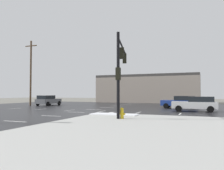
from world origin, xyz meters
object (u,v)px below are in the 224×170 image
object	(u,v)px
utility_pole_far	(31,72)
sedan_white	(196,104)
traffic_signal_mast	(121,63)
sedan_grey	(48,100)
fire_hydrant	(122,113)
sedan_blue	(181,102)

from	to	relation	value
utility_pole_far	sedan_white	bearing A→B (deg)	-6.92
traffic_signal_mast	sedan_white	distance (m)	10.67
sedan_white	sedan_grey	xyz separation A→B (m)	(-21.82, 3.71, 0.00)
traffic_signal_mast	sedan_grey	size ratio (longest dim) A/B	1.39
utility_pole_far	sedan_grey	bearing A→B (deg)	13.89
fire_hydrant	sedan_white	xyz separation A→B (m)	(4.68, 10.10, 0.32)
fire_hydrant	sedan_blue	size ratio (longest dim) A/B	0.17
traffic_signal_mast	sedan_blue	size ratio (longest dim) A/B	1.40
traffic_signal_mast	fire_hydrant	size ratio (longest dim) A/B	8.08
utility_pole_far	traffic_signal_mast	bearing A→B (deg)	-30.83
sedan_blue	sedan_grey	bearing A→B (deg)	4.55
fire_hydrant	utility_pole_far	bearing A→B (deg)	146.79
sedan_blue	sedan_white	distance (m)	4.97
sedan_blue	utility_pole_far	distance (m)	23.27
sedan_white	utility_pole_far	size ratio (longest dim) A/B	0.45
sedan_white	utility_pole_far	distance (m)	25.28
sedan_grey	sedan_blue	bearing A→B (deg)	-89.86
traffic_signal_mast	fire_hydrant	bearing A→B (deg)	-171.20
fire_hydrant	traffic_signal_mast	bearing A→B (deg)	112.97
sedan_white	utility_pole_far	world-z (taller)	utility_pole_far
traffic_signal_mast	sedan_grey	distance (m)	20.84
traffic_signal_mast	sedan_white	size ratio (longest dim) A/B	1.39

